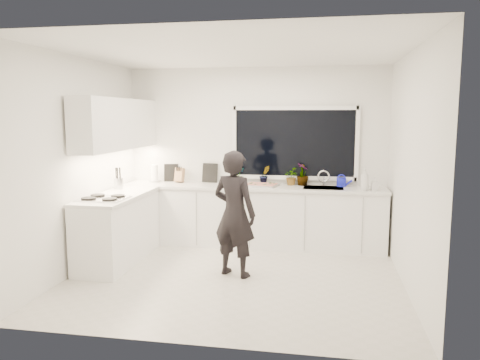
# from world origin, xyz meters

# --- Properties ---
(floor) EXTENTS (4.00, 3.50, 0.02)m
(floor) POSITION_xyz_m (0.00, 0.00, -0.01)
(floor) COLOR beige
(floor) RESTS_ON ground
(wall_back) EXTENTS (4.00, 0.02, 2.70)m
(wall_back) POSITION_xyz_m (0.00, 1.76, 1.35)
(wall_back) COLOR white
(wall_back) RESTS_ON ground
(wall_left) EXTENTS (0.02, 3.50, 2.70)m
(wall_left) POSITION_xyz_m (-2.01, 0.00, 1.35)
(wall_left) COLOR white
(wall_left) RESTS_ON ground
(wall_right) EXTENTS (0.02, 3.50, 2.70)m
(wall_right) POSITION_xyz_m (2.01, 0.00, 1.35)
(wall_right) COLOR white
(wall_right) RESTS_ON ground
(ceiling) EXTENTS (4.00, 3.50, 0.02)m
(ceiling) POSITION_xyz_m (0.00, 0.00, 2.71)
(ceiling) COLOR white
(ceiling) RESTS_ON wall_back
(window) EXTENTS (1.80, 0.02, 1.00)m
(window) POSITION_xyz_m (0.60, 1.73, 1.55)
(window) COLOR black
(window) RESTS_ON wall_back
(base_cabinets_back) EXTENTS (3.92, 0.58, 0.88)m
(base_cabinets_back) POSITION_xyz_m (0.00, 1.45, 0.44)
(base_cabinets_back) COLOR white
(base_cabinets_back) RESTS_ON floor
(base_cabinets_left) EXTENTS (0.58, 1.60, 0.88)m
(base_cabinets_left) POSITION_xyz_m (-1.67, 0.35, 0.44)
(base_cabinets_left) COLOR white
(base_cabinets_left) RESTS_ON floor
(countertop_back) EXTENTS (3.94, 0.62, 0.04)m
(countertop_back) POSITION_xyz_m (0.00, 1.44, 0.90)
(countertop_back) COLOR silver
(countertop_back) RESTS_ON base_cabinets_back
(countertop_left) EXTENTS (0.62, 1.60, 0.04)m
(countertop_left) POSITION_xyz_m (-1.67, 0.35, 0.90)
(countertop_left) COLOR silver
(countertop_left) RESTS_ON base_cabinets_left
(upper_cabinets) EXTENTS (0.34, 2.10, 0.70)m
(upper_cabinets) POSITION_xyz_m (-1.79, 0.70, 1.85)
(upper_cabinets) COLOR white
(upper_cabinets) RESTS_ON wall_left
(sink) EXTENTS (0.58, 0.42, 0.14)m
(sink) POSITION_xyz_m (1.05, 1.45, 0.87)
(sink) COLOR silver
(sink) RESTS_ON countertop_back
(faucet) EXTENTS (0.03, 0.03, 0.22)m
(faucet) POSITION_xyz_m (1.05, 1.65, 1.03)
(faucet) COLOR silver
(faucet) RESTS_ON countertop_back
(stovetop) EXTENTS (0.56, 0.48, 0.03)m
(stovetop) POSITION_xyz_m (-1.69, -0.00, 0.94)
(stovetop) COLOR black
(stovetop) RESTS_ON countertop_left
(person) EXTENTS (0.66, 0.55, 1.56)m
(person) POSITION_xyz_m (-0.02, 0.07, 0.78)
(person) COLOR black
(person) RESTS_ON floor
(pizza_tray) EXTENTS (0.53, 0.43, 0.03)m
(pizza_tray) POSITION_xyz_m (0.14, 1.42, 0.94)
(pizza_tray) COLOR silver
(pizza_tray) RESTS_ON countertop_back
(pizza) EXTENTS (0.48, 0.38, 0.01)m
(pizza) POSITION_xyz_m (0.14, 1.42, 0.95)
(pizza) COLOR #AD2617
(pizza) RESTS_ON pizza_tray
(watering_can) EXTENTS (0.16, 0.16, 0.13)m
(watering_can) POSITION_xyz_m (1.31, 1.61, 0.98)
(watering_can) COLOR #151AC5
(watering_can) RESTS_ON countertop_back
(paper_towel_roll) EXTENTS (0.12, 0.12, 0.26)m
(paper_towel_roll) POSITION_xyz_m (-1.59, 1.55, 1.05)
(paper_towel_roll) COLOR white
(paper_towel_roll) RESTS_ON countertop_back
(knife_block) EXTENTS (0.14, 0.12, 0.22)m
(knife_block) POSITION_xyz_m (-1.18, 1.59, 1.03)
(knife_block) COLOR brown
(knife_block) RESTS_ON countertop_back
(utensil_crock) EXTENTS (0.16, 0.16, 0.16)m
(utensil_crock) POSITION_xyz_m (-1.85, 0.80, 1.00)
(utensil_crock) COLOR #BBBBC0
(utensil_crock) RESTS_ON countertop_left
(picture_frame_large) EXTENTS (0.22, 0.07, 0.28)m
(picture_frame_large) POSITION_xyz_m (-1.36, 1.69, 1.06)
(picture_frame_large) COLOR black
(picture_frame_large) RESTS_ON countertop_back
(picture_frame_small) EXTENTS (0.25, 0.05, 0.30)m
(picture_frame_small) POSITION_xyz_m (-0.72, 1.69, 1.07)
(picture_frame_small) COLOR black
(picture_frame_small) RESTS_ON countertop_back
(herb_plants) EXTENTS (1.18, 0.29, 0.34)m
(herb_plants) POSITION_xyz_m (0.46, 1.61, 1.07)
(herb_plants) COLOR #26662D
(herb_plants) RESTS_ON countertop_back
(soap_bottles) EXTENTS (0.25, 0.14, 0.31)m
(soap_bottles) POSITION_xyz_m (1.66, 1.30, 1.06)
(soap_bottles) COLOR #D8BF66
(soap_bottles) RESTS_ON countertop_back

